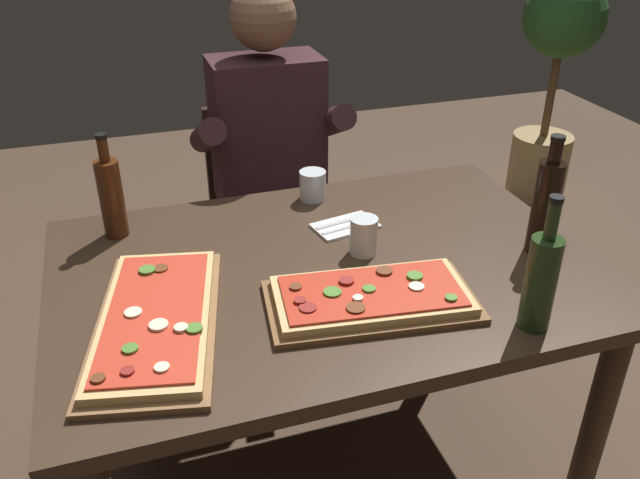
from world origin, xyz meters
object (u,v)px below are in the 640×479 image
Objects in this scene: oil_bottle_amber at (541,280)px; seated_diner at (272,159)px; dining_table at (326,295)px; wine_bottle_dark at (546,204)px; tumbler_far_side at (313,187)px; pizza_rectangular_front at (371,298)px; diner_chair at (266,209)px; pizza_rectangular_left at (156,320)px; potted_plant_corner at (555,71)px; vinegar_bottle_green at (111,196)px; tumbler_near_camera at (364,238)px.

oil_bottle_amber is 1.18m from seated_diner.
wine_bottle_dark is at bearing -10.33° from dining_table.
wine_bottle_dark is 3.56× the size of tumbler_far_side.
dining_table is at bearing 102.34° from pizza_rectangular_front.
oil_bottle_amber reaches higher than dining_table.
oil_bottle_amber is 1.34m from diner_chair.
dining_table is at bearing 16.38° from pizza_rectangular_left.
potted_plant_corner reaches higher than pizza_rectangular_left.
diner_chair is (0.55, 0.52, -0.37)m from vinegar_bottle_green.
wine_bottle_dark is 0.70m from tumbler_far_side.
vinegar_bottle_green reaches higher than tumbler_far_side.
seated_diner reaches higher than diner_chair.
diner_chair reaches higher than tumbler_near_camera.
tumbler_far_side is (-0.03, 0.36, -0.00)m from tumbler_near_camera.
oil_bottle_amber is 1.08× the size of vinegar_bottle_green.
tumbler_far_side is at bearing 77.36° from dining_table.
oil_bottle_amber is at bearing -17.77° from pizza_rectangular_left.
pizza_rectangular_left is at bearing -178.45° from wine_bottle_dark.
pizza_rectangular_left is 2.77m from potted_plant_corner.
potted_plant_corner reaches higher than pizza_rectangular_front.
potted_plant_corner is (2.23, 1.64, -0.05)m from pizza_rectangular_left.
pizza_rectangular_front is 0.60× the size of diner_chair.
dining_table is at bearing 132.77° from oil_bottle_amber.
dining_table is 0.62m from wine_bottle_dark.
seated_diner is at bearing 35.69° from vinegar_bottle_green.
oil_bottle_amber is (0.81, -0.26, 0.10)m from pizza_rectangular_left.
tumbler_far_side is (-0.27, 0.78, -0.08)m from oil_bottle_amber.
pizza_rectangular_left is 0.49m from vinegar_bottle_green.
seated_diner is 1.11× the size of potted_plant_corner.
potted_plant_corner is at bearing 20.64° from diner_chair.
wine_bottle_dark is (0.52, 0.10, 0.12)m from pizza_rectangular_front.
vinegar_bottle_green is 0.22× the size of seated_diner.
diner_chair is (-0.00, 1.06, -0.27)m from pizza_rectangular_front.
pizza_rectangular_left is at bearing 171.77° from pizza_rectangular_front.
pizza_rectangular_left is 0.70× the size of diner_chair.
oil_bottle_amber is 0.49m from tumbler_near_camera.
vinegar_bottle_green is (-0.87, 0.73, -0.00)m from oil_bottle_amber.
tumbler_far_side is at bearing 109.40° from oil_bottle_amber.
diner_chair is (0.49, 0.99, -0.27)m from pizza_rectangular_left.
tumbler_far_side reaches higher than dining_table.
tumbler_near_camera is at bearing -26.50° from vinegar_bottle_green.
pizza_rectangular_front is 0.85× the size of pizza_rectangular_left.
potted_plant_corner is (1.78, 1.51, 0.06)m from dining_table.
potted_plant_corner is (1.74, 0.77, -0.03)m from seated_diner.
potted_plant_corner is at bearing 27.07° from vinegar_bottle_green.
tumbler_near_camera is (0.07, 0.23, 0.03)m from pizza_rectangular_front.
tumbler_near_camera is at bearing -138.40° from potted_plant_corner.
wine_bottle_dark is 1.16m from vinegar_bottle_green.
oil_bottle_amber is at bearing -30.68° from pizza_rectangular_front.
tumbler_near_camera is at bearing 163.52° from wine_bottle_dark.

